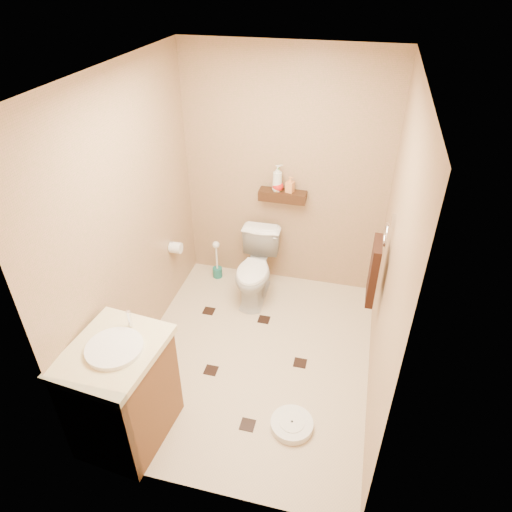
# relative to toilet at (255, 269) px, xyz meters

# --- Properties ---
(ground) EXTENTS (2.50, 2.50, 0.00)m
(ground) POSITION_rel_toilet_xyz_m (0.19, -0.83, -0.35)
(ground) COLOR #C0A68C
(ground) RESTS_ON ground
(wall_back) EXTENTS (2.00, 0.04, 2.40)m
(wall_back) POSITION_rel_toilet_xyz_m (0.19, 0.42, 0.85)
(wall_back) COLOR tan
(wall_back) RESTS_ON ground
(wall_front) EXTENTS (2.00, 0.04, 2.40)m
(wall_front) POSITION_rel_toilet_xyz_m (0.19, -2.08, 0.85)
(wall_front) COLOR tan
(wall_front) RESTS_ON ground
(wall_left) EXTENTS (0.04, 2.50, 2.40)m
(wall_left) POSITION_rel_toilet_xyz_m (-0.81, -0.83, 0.85)
(wall_left) COLOR tan
(wall_left) RESTS_ON ground
(wall_right) EXTENTS (0.04, 2.50, 2.40)m
(wall_right) POSITION_rel_toilet_xyz_m (1.19, -0.83, 0.85)
(wall_right) COLOR tan
(wall_right) RESTS_ON ground
(ceiling) EXTENTS (2.00, 2.50, 0.02)m
(ceiling) POSITION_rel_toilet_xyz_m (0.19, -0.83, 2.05)
(ceiling) COLOR white
(ceiling) RESTS_ON wall_back
(wall_shelf) EXTENTS (0.46, 0.14, 0.10)m
(wall_shelf) POSITION_rel_toilet_xyz_m (0.19, 0.34, 0.67)
(wall_shelf) COLOR #3B1B10
(wall_shelf) RESTS_ON wall_back
(floor_accents) EXTENTS (1.19, 1.30, 0.01)m
(floor_accents) POSITION_rel_toilet_xyz_m (0.21, -0.91, -0.34)
(floor_accents) COLOR black
(floor_accents) RESTS_ON ground
(toilet) EXTENTS (0.40, 0.69, 0.69)m
(toilet) POSITION_rel_toilet_xyz_m (0.00, 0.00, 0.00)
(toilet) COLOR white
(toilet) RESTS_ON ground
(vanity) EXTENTS (0.64, 0.75, 0.99)m
(vanity) POSITION_rel_toilet_xyz_m (-0.51, -1.78, 0.09)
(vanity) COLOR brown
(vanity) RESTS_ON ground
(bathroom_scale) EXTENTS (0.39, 0.39, 0.07)m
(bathroom_scale) POSITION_rel_toilet_xyz_m (0.65, -1.46, -0.32)
(bathroom_scale) COLOR white
(bathroom_scale) RESTS_ON ground
(toilet_brush) EXTENTS (0.10, 0.10, 0.45)m
(toilet_brush) POSITION_rel_toilet_xyz_m (-0.49, 0.24, -0.19)
(toilet_brush) COLOR #1A695F
(toilet_brush) RESTS_ON ground
(towel_ring) EXTENTS (0.12, 0.30, 0.76)m
(towel_ring) POSITION_rel_toilet_xyz_m (1.10, -0.58, 0.60)
(towel_ring) COLOR silver
(towel_ring) RESTS_ON wall_right
(toilet_paper) EXTENTS (0.12, 0.11, 0.12)m
(toilet_paper) POSITION_rel_toilet_xyz_m (-0.75, -0.18, 0.25)
(toilet_paper) COLOR white
(toilet_paper) RESTS_ON wall_left
(bottle_a) EXTENTS (0.14, 0.14, 0.26)m
(bottle_a) POSITION_rel_toilet_xyz_m (0.13, 0.34, 0.85)
(bottle_a) COLOR silver
(bottle_a) RESTS_ON wall_shelf
(bottle_b) EXTENTS (0.09, 0.09, 0.14)m
(bottle_b) POSITION_rel_toilet_xyz_m (0.13, 0.34, 0.80)
(bottle_b) COLOR gold
(bottle_b) RESTS_ON wall_shelf
(bottle_c) EXTENTS (0.15, 0.15, 0.14)m
(bottle_c) POSITION_rel_toilet_xyz_m (0.14, 0.34, 0.79)
(bottle_c) COLOR red
(bottle_c) RESTS_ON wall_shelf
(bottle_d) EXTENTS (0.10, 0.10, 0.23)m
(bottle_d) POSITION_rel_toilet_xyz_m (0.14, 0.34, 0.84)
(bottle_d) COLOR green
(bottle_d) RESTS_ON wall_shelf
(bottle_e) EXTENTS (0.09, 0.09, 0.16)m
(bottle_e) POSITION_rel_toilet_xyz_m (0.26, 0.34, 0.80)
(bottle_e) COLOR #DD8749
(bottle_e) RESTS_ON wall_shelf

